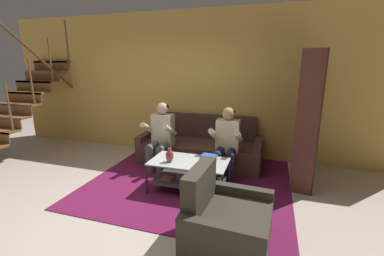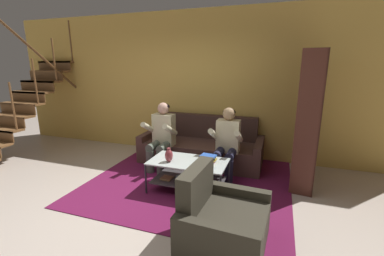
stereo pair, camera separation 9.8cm
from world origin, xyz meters
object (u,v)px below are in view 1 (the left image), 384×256
(coffee_table, at_px, (188,171))
(vase, at_px, (170,155))
(popcorn_tub, at_px, (189,207))
(armchair, at_px, (225,222))
(person_seated_right, at_px, (227,140))
(person_seated_left, at_px, (161,134))
(couch, at_px, (201,147))
(bookshelf, at_px, (309,132))
(book_stack, at_px, (209,158))

(coffee_table, distance_m, vase, 0.38)
(popcorn_tub, bearing_deg, armchair, -39.68)
(armchair, relative_size, popcorn_tub, 5.29)
(person_seated_right, relative_size, armchair, 1.24)
(person_seated_left, bearing_deg, couch, 42.25)
(couch, height_order, bookshelf, bookshelf)
(book_stack, xyz_separation_m, popcorn_tub, (-0.09, -0.65, -0.44))
(person_seated_right, xyz_separation_m, popcorn_tub, (-0.24, -1.27, -0.54))
(armchair, bearing_deg, person_seated_right, 99.92)
(person_seated_right, bearing_deg, popcorn_tub, -100.49)
(book_stack, xyz_separation_m, armchair, (0.45, -1.09, -0.26))
(person_seated_left, height_order, vase, person_seated_left)
(vase, distance_m, popcorn_tub, 0.82)
(person_seated_right, distance_m, bookshelf, 1.30)
(person_seated_left, bearing_deg, coffee_table, -42.57)
(person_seated_right, bearing_deg, book_stack, -103.57)
(bookshelf, bearing_deg, armchair, -116.56)
(coffee_table, relative_size, book_stack, 4.49)
(person_seated_right, height_order, book_stack, person_seated_right)
(vase, bearing_deg, armchair, -42.79)
(person_seated_right, distance_m, popcorn_tub, 1.40)
(couch, height_order, coffee_table, couch)
(armchair, bearing_deg, vase, 137.21)
(person_seated_left, relative_size, coffee_table, 1.05)
(book_stack, relative_size, bookshelf, 0.12)
(armchair, distance_m, popcorn_tub, 0.72)
(armchair, bearing_deg, person_seated_left, 130.88)
(book_stack, distance_m, armchair, 1.21)
(vase, bearing_deg, couch, 85.82)
(vase, bearing_deg, coffee_table, 24.75)
(person_seated_left, relative_size, popcorn_tub, 6.71)
(bookshelf, xyz_separation_m, popcorn_tub, (-1.50, -1.49, -0.73))
(couch, distance_m, person_seated_right, 0.88)
(person_seated_left, height_order, bookshelf, bookshelf)
(couch, xyz_separation_m, popcorn_tub, (0.36, -1.82, -0.19))
(person_seated_right, bearing_deg, coffee_table, -122.89)
(person_seated_right, relative_size, bookshelf, 0.57)
(person_seated_left, distance_m, bookshelf, 2.47)
(person_seated_right, relative_size, coffee_table, 1.03)
(person_seated_left, distance_m, vase, 0.95)
(couch, distance_m, armchair, 2.43)
(bookshelf, relative_size, armchair, 2.19)
(vase, xyz_separation_m, bookshelf, (1.96, 1.01, 0.25))
(person_seated_right, xyz_separation_m, vase, (-0.69, -0.80, -0.06))
(popcorn_tub, bearing_deg, vase, 133.92)
(person_seated_left, xyz_separation_m, popcorn_tub, (0.95, -1.28, -0.56))
(armchair, xyz_separation_m, popcorn_tub, (-0.54, 0.44, -0.18))
(book_stack, bearing_deg, person_seated_left, 148.93)
(bookshelf, bearing_deg, coffee_table, -152.24)
(person_seated_right, height_order, vase, person_seated_right)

